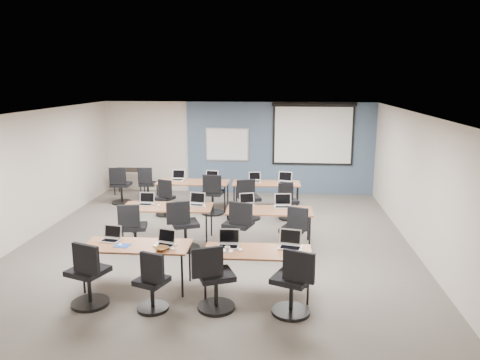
# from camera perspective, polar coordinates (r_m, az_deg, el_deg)

# --- Properties ---
(floor) EXTENTS (8.00, 9.00, 0.02)m
(floor) POSITION_cam_1_polar(r_m,az_deg,el_deg) (9.88, -2.89, -7.65)
(floor) COLOR #6B6354
(floor) RESTS_ON ground
(ceiling) EXTENTS (8.00, 9.00, 0.02)m
(ceiling) POSITION_cam_1_polar(r_m,az_deg,el_deg) (9.32, -3.07, 8.16)
(ceiling) COLOR white
(ceiling) RESTS_ON ground
(wall_back) EXTENTS (8.00, 0.04, 2.70)m
(wall_back) POSITION_cam_1_polar(r_m,az_deg,el_deg) (13.91, -0.30, 3.95)
(wall_back) COLOR beige
(wall_back) RESTS_ON ground
(wall_front) EXTENTS (8.00, 0.04, 2.70)m
(wall_front) POSITION_cam_1_polar(r_m,az_deg,el_deg) (5.29, -10.14, -10.38)
(wall_front) COLOR beige
(wall_front) RESTS_ON ground
(wall_left) EXTENTS (0.04, 9.00, 2.70)m
(wall_left) POSITION_cam_1_polar(r_m,az_deg,el_deg) (10.83, -24.41, 0.44)
(wall_left) COLOR beige
(wall_left) RESTS_ON ground
(wall_right) EXTENTS (0.04, 9.00, 2.70)m
(wall_right) POSITION_cam_1_polar(r_m,az_deg,el_deg) (9.77, 20.91, -0.45)
(wall_right) COLOR beige
(wall_right) RESTS_ON ground
(blue_accent_panel) EXTENTS (5.50, 0.04, 2.70)m
(blue_accent_panel) POSITION_cam_1_polar(r_m,az_deg,el_deg) (13.81, 4.87, 3.85)
(blue_accent_panel) COLOR #3D5977
(blue_accent_panel) RESTS_ON wall_back
(whiteboard) EXTENTS (1.28, 0.03, 0.98)m
(whiteboard) POSITION_cam_1_polar(r_m,az_deg,el_deg) (13.85, -1.56, 4.33)
(whiteboard) COLOR #BDBDBD
(whiteboard) RESTS_ON wall_back
(projector_screen) EXTENTS (2.40, 0.10, 1.82)m
(projector_screen) POSITION_cam_1_polar(r_m,az_deg,el_deg) (13.70, 8.91, 5.94)
(projector_screen) COLOR black
(projector_screen) RESTS_ON wall_back
(training_table_front_left) EXTENTS (1.72, 0.72, 0.73)m
(training_table_front_left) POSITION_cam_1_polar(r_m,az_deg,el_deg) (7.84, -12.44, -8.05)
(training_table_front_left) COLOR brown
(training_table_front_left) RESTS_ON floor
(training_table_front_right) EXTENTS (1.69, 0.70, 0.73)m
(training_table_front_right) POSITION_cam_1_polar(r_m,az_deg,el_deg) (7.42, 2.13, -8.96)
(training_table_front_right) COLOR #98612C
(training_table_front_right) RESTS_ON floor
(training_table_mid_left) EXTENTS (1.88, 0.78, 0.73)m
(training_table_mid_left) POSITION_cam_1_polar(r_m,az_deg,el_deg) (9.99, -8.84, -3.43)
(training_table_mid_left) COLOR #985730
(training_table_mid_left) RESTS_ON floor
(training_table_mid_right) EXTENTS (1.76, 0.73, 0.73)m
(training_table_mid_right) POSITION_cam_1_polar(r_m,az_deg,el_deg) (9.63, 3.58, -3.92)
(training_table_mid_right) COLOR brown
(training_table_mid_right) RESTS_ON floor
(training_table_back_left) EXTENTS (1.87, 0.78, 0.73)m
(training_table_back_left) POSITION_cam_1_polar(r_m,az_deg,el_deg) (12.27, -5.75, -0.39)
(training_table_back_left) COLOR olive
(training_table_back_left) RESTS_ON floor
(training_table_back_right) EXTENTS (1.73, 0.72, 0.73)m
(training_table_back_right) POSITION_cam_1_polar(r_m,az_deg,el_deg) (12.09, 3.22, -0.56)
(training_table_back_right) COLOR #9E6C3C
(training_table_back_right) RESTS_ON floor
(laptop_0) EXTENTS (0.31, 0.27, 0.24)m
(laptop_0) POSITION_cam_1_polar(r_m,az_deg,el_deg) (8.11, -15.44, -6.70)
(laptop_0) COLOR silver
(laptop_0) RESTS_ON training_table_front_left
(mouse_0) EXTENTS (0.07, 0.10, 0.03)m
(mouse_0) POSITION_cam_1_polar(r_m,az_deg,el_deg) (7.85, -14.39, -7.66)
(mouse_0) COLOR white
(mouse_0) RESTS_ON training_table_front_left
(task_chair_0) EXTENTS (0.60, 0.57, 1.05)m
(task_chair_0) POSITION_cam_1_polar(r_m,az_deg,el_deg) (7.48, -18.00, -11.45)
(task_chair_0) COLOR black
(task_chair_0) RESTS_ON floor
(laptop_1) EXTENTS (0.32, 0.27, 0.24)m
(laptop_1) POSITION_cam_1_polar(r_m,az_deg,el_deg) (7.72, -9.07, -7.39)
(laptop_1) COLOR silver
(laptop_1) RESTS_ON training_table_front_left
(mouse_1) EXTENTS (0.07, 0.10, 0.03)m
(mouse_1) POSITION_cam_1_polar(r_m,az_deg,el_deg) (7.52, -8.17, -8.28)
(mouse_1) COLOR white
(mouse_1) RESTS_ON training_table_front_left
(task_chair_1) EXTENTS (0.50, 0.47, 0.96)m
(task_chair_1) POSITION_cam_1_polar(r_m,az_deg,el_deg) (7.13, -10.65, -12.62)
(task_chair_1) COLOR black
(task_chair_1) RESTS_ON floor
(laptop_2) EXTENTS (0.35, 0.29, 0.26)m
(laptop_2) POSITION_cam_1_polar(r_m,az_deg,el_deg) (7.57, -1.39, -7.61)
(laptop_2) COLOR silver
(laptop_2) RESTS_ON training_table_front_right
(mouse_2) EXTENTS (0.07, 0.10, 0.04)m
(mouse_2) POSITION_cam_1_polar(r_m,az_deg,el_deg) (7.40, 0.03, -8.50)
(mouse_2) COLOR white
(mouse_2) RESTS_ON training_table_front_right
(task_chair_2) EXTENTS (0.60, 0.56, 1.04)m
(task_chair_2) POSITION_cam_1_polar(r_m,az_deg,el_deg) (7.03, -3.18, -12.43)
(task_chair_2) COLOR black
(task_chair_2) RESTS_ON floor
(laptop_3) EXTENTS (0.36, 0.30, 0.27)m
(laptop_3) POSITION_cam_1_polar(r_m,az_deg,el_deg) (7.56, 6.14, -7.67)
(laptop_3) COLOR #AEAEB7
(laptop_3) RESTS_ON training_table_front_right
(mouse_3) EXTENTS (0.08, 0.11, 0.03)m
(mouse_3) POSITION_cam_1_polar(r_m,az_deg,el_deg) (7.43, 7.39, -8.54)
(mouse_3) COLOR white
(mouse_3) RESTS_ON training_table_front_right
(task_chair_3) EXTENTS (0.60, 0.57, 1.04)m
(task_chair_3) POSITION_cam_1_polar(r_m,az_deg,el_deg) (6.93, 6.47, -12.86)
(task_chair_3) COLOR black
(task_chair_3) RESTS_ON floor
(laptop_4) EXTENTS (0.33, 0.28, 0.25)m
(laptop_4) POSITION_cam_1_polar(r_m,az_deg,el_deg) (10.19, -11.38, -2.60)
(laptop_4) COLOR #B2B2B7
(laptop_4) RESTS_ON training_table_mid_left
(mouse_4) EXTENTS (0.06, 0.09, 0.03)m
(mouse_4) POSITION_cam_1_polar(r_m,az_deg,el_deg) (10.04, -9.88, -3.07)
(mouse_4) COLOR white
(mouse_4) RESTS_ON training_table_mid_left
(task_chair_4) EXTENTS (0.52, 0.52, 1.00)m
(task_chair_4) POSITION_cam_1_polar(r_m,az_deg,el_deg) (9.50, -12.83, -6.16)
(task_chair_4) COLOR black
(task_chair_4) RESTS_ON floor
(laptop_5) EXTENTS (0.34, 0.29, 0.26)m
(laptop_5) POSITION_cam_1_polar(r_m,az_deg,el_deg) (9.99, -5.28, -2.69)
(laptop_5) COLOR #ADADB7
(laptop_5) RESTS_ON training_table_mid_left
(mouse_5) EXTENTS (0.07, 0.09, 0.03)m
(mouse_5) POSITION_cam_1_polar(r_m,az_deg,el_deg) (9.83, -4.33, -3.25)
(mouse_5) COLOR white
(mouse_5) RESTS_ON training_table_mid_left
(task_chair_5) EXTENTS (0.60, 0.57, 1.04)m
(task_chair_5) POSITION_cam_1_polar(r_m,az_deg,el_deg) (9.40, -6.87, -6.00)
(task_chair_5) COLOR black
(task_chair_5) RESTS_ON floor
(laptop_6) EXTENTS (0.33, 0.28, 0.25)m
(laptop_6) POSITION_cam_1_polar(r_m,az_deg,el_deg) (9.93, 0.79, -2.74)
(laptop_6) COLOR silver
(laptop_6) RESTS_ON training_table_mid_right
(mouse_6) EXTENTS (0.07, 0.10, 0.03)m
(mouse_6) POSITION_cam_1_polar(r_m,az_deg,el_deg) (9.74, 1.43, -3.36)
(mouse_6) COLOR white
(mouse_6) RESTS_ON training_table_mid_right
(task_chair_6) EXTENTS (0.59, 0.58, 1.05)m
(task_chair_6) POSITION_cam_1_polar(r_m,az_deg,el_deg) (9.25, -0.13, -6.16)
(task_chair_6) COLOR black
(task_chair_6) RESTS_ON floor
(laptop_7) EXTENTS (0.35, 0.30, 0.27)m
(laptop_7) POSITION_cam_1_polar(r_m,az_deg,el_deg) (9.84, 5.24, -2.91)
(laptop_7) COLOR silver
(laptop_7) RESTS_ON training_table_mid_right
(mouse_7) EXTENTS (0.06, 0.09, 0.03)m
(mouse_7) POSITION_cam_1_polar(r_m,az_deg,el_deg) (9.63, 6.86, -3.63)
(mouse_7) COLOR white
(mouse_7) RESTS_ON training_table_mid_right
(task_chair_7) EXTENTS (0.53, 0.50, 0.98)m
(task_chair_7) POSITION_cam_1_polar(r_m,az_deg,el_deg) (9.21, 6.60, -6.57)
(task_chair_7) COLOR black
(task_chair_7) RESTS_ON floor
(laptop_8) EXTENTS (0.34, 0.29, 0.26)m
(laptop_8) POSITION_cam_1_polar(r_m,az_deg,el_deg) (12.50, -7.57, 0.31)
(laptop_8) COLOR #AEAEB9
(laptop_8) RESTS_ON training_table_back_left
(mouse_8) EXTENTS (0.07, 0.10, 0.03)m
(mouse_8) POSITION_cam_1_polar(r_m,az_deg,el_deg) (12.31, -7.08, -0.12)
(mouse_8) COLOR white
(mouse_8) RESTS_ON training_table_back_left
(task_chair_8) EXTENTS (0.48, 0.46, 0.95)m
(task_chair_8) POSITION_cam_1_polar(r_m,az_deg,el_deg) (11.78, -9.15, -2.51)
(task_chair_8) COLOR black
(task_chair_8) RESTS_ON floor
(laptop_9) EXTENTS (0.34, 0.29, 0.26)m
(laptop_9) POSITION_cam_1_polar(r_m,az_deg,el_deg) (12.34, -3.49, 0.23)
(laptop_9) COLOR silver
(laptop_9) RESTS_ON training_table_back_left
(mouse_9) EXTENTS (0.07, 0.11, 0.04)m
(mouse_9) POSITION_cam_1_polar(r_m,az_deg,el_deg) (12.08, -2.58, -0.27)
(mouse_9) COLOR white
(mouse_9) RESTS_ON training_table_back_left
(task_chair_9) EXTENTS (0.58, 0.58, 1.05)m
(task_chair_9) POSITION_cam_1_polar(r_m,az_deg,el_deg) (11.77, -3.38, -2.15)
(task_chair_9) COLOR black
(task_chair_9) RESTS_ON floor
(laptop_10) EXTENTS (0.31, 0.27, 0.24)m
(laptop_10) POSITION_cam_1_polar(r_m,az_deg,el_deg) (12.21, 1.78, 0.10)
(laptop_10) COLOR #BDBDBE
(laptop_10) RESTS_ON training_table_back_right
(mouse_10) EXTENTS (0.07, 0.10, 0.03)m
(mouse_10) POSITION_cam_1_polar(r_m,az_deg,el_deg) (12.01, 2.49, -0.35)
(mouse_10) COLOR white
(mouse_10) RESTS_ON training_table_back_right
(task_chair_10) EXTENTS (0.57, 0.55, 1.02)m
(task_chair_10) POSITION_cam_1_polar(r_m,az_deg,el_deg) (11.34, 1.05, -2.76)
(task_chair_10) COLOR black
(task_chair_10) RESTS_ON floor
(laptop_11) EXTENTS (0.36, 0.31, 0.27)m
(laptop_11) POSITION_cam_1_polar(r_m,az_deg,el_deg) (12.13, 5.54, -0.01)
(laptop_11) COLOR #B6B6BD
(laptop_11) RESTS_ON training_table_back_right
(mouse_11) EXTENTS (0.07, 0.10, 0.03)m
(mouse_11) POSITION_cam_1_polar(r_m,az_deg,el_deg) (11.99, 6.59, -0.45)
(mouse_11) COLOR white
(mouse_11) RESTS_ON training_table_back_right
(task_chair_11) EXTENTS (0.49, 0.46, 0.95)m
(task_chair_11) POSITION_cam_1_polar(r_m,az_deg,el_deg) (11.40, 5.83, -2.93)
(task_chair_11) COLOR black
(task_chair_11) RESTS_ON floor
(blue_mousepad) EXTENTS (0.26, 0.23, 0.01)m
(blue_mousepad) POSITION_cam_1_polar(r_m,az_deg,el_deg) (7.84, -14.17, -7.76)
(blue_mousepad) COLOR #1C419A
(blue_mousepad) RESTS_ON training_table_front_left
(snack_bowl) EXTENTS (0.27, 0.27, 0.05)m
(snack_bowl) POSITION_cam_1_polar(r_m,az_deg,el_deg) (7.50, -9.55, -8.27)
(snack_bowl) COLOR #9C5021
(snack_bowl) RESTS_ON training_table_front_left
(snack_plate) EXTENTS (0.22, 0.22, 0.01)m
(snack_plate) POSITION_cam_1_polar(r_m,az_deg,el_deg) (7.38, -1.53, -8.61)
(snack_plate) COLOR white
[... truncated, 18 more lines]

